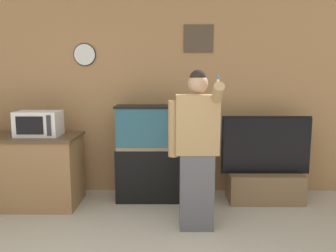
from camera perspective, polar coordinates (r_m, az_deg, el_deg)
name	(u,v)px	position (r m, az deg, el deg)	size (l,w,h in m)	color
wall_back_paneled	(144,98)	(4.53, -4.15, 4.80)	(10.00, 0.08, 2.60)	#A87A4C
counter_island	(20,170)	(4.51, -24.33, -7.02)	(1.48, 0.68, 0.88)	olive
microwave	(39,123)	(4.26, -21.59, 0.41)	(0.51, 0.34, 0.30)	white
aquarium_on_stand	(154,153)	(4.24, -2.37, -4.76)	(0.98, 0.36, 1.24)	black
tv_on_stand	(265,177)	(4.43, 16.53, -8.50)	(1.13, 0.40, 1.11)	brown
person_standing	(196,148)	(3.38, 4.94, -3.88)	(0.52, 0.40, 1.67)	#515156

